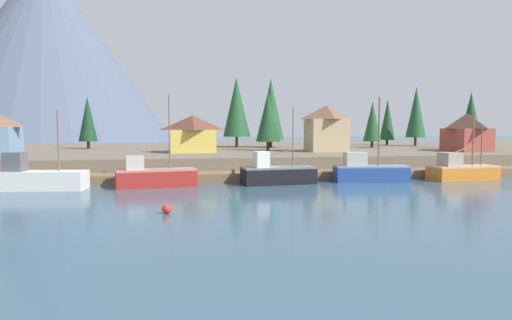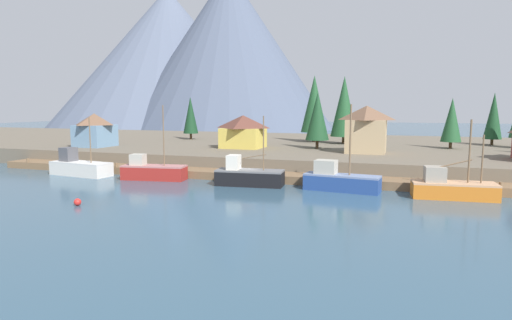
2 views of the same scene
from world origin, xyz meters
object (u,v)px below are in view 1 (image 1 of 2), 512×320
at_px(fishing_boat_black, 277,174).
at_px(conifer_mid_left, 88,119).
at_px(fishing_boat_orange, 461,171).
at_px(house_yellow, 193,133).
at_px(channel_buoy, 167,209).
at_px(conifer_near_right, 471,115).
at_px(house_tan, 326,128).
at_px(conifer_back_right, 387,120).
at_px(conifer_back_left, 271,109).
at_px(conifer_mid_right, 268,117).
at_px(fishing_boat_red, 155,176).
at_px(conifer_far_left, 237,107).
at_px(fishing_boat_white, 37,178).
at_px(fishing_boat_blue, 369,171).
at_px(house_red, 467,132).
at_px(conifer_centre, 372,121).
at_px(conifer_near_left, 416,112).

bearing_deg(fishing_boat_black, conifer_mid_left, 120.67).
xyz_separation_m(fishing_boat_orange, house_yellow, (-30.79, 20.33, 4.20)).
bearing_deg(channel_buoy, conifer_near_right, 36.69).
bearing_deg(house_tan, conifer_back_right, 46.01).
bearing_deg(conifer_back_left, conifer_mid_right, -104.38).
height_order(fishing_boat_red, conifer_near_right, conifer_near_right).
bearing_deg(fishing_boat_black, conifer_mid_right, 74.79).
bearing_deg(fishing_boat_orange, house_tan, 113.26).
distance_m(conifer_near_right, conifer_far_left, 41.26).
height_order(conifer_mid_left, channel_buoy, conifer_mid_left).
xyz_separation_m(fishing_boat_white, fishing_boat_blue, (35.70, 0.44, 0.06)).
bearing_deg(conifer_back_left, house_yellow, -137.29).
xyz_separation_m(fishing_boat_blue, conifer_near_right, (28.59, 22.43, 7.08)).
xyz_separation_m(house_red, conifer_near_right, (5.39, 6.75, 2.75)).
bearing_deg(conifer_far_left, conifer_centre, -13.88).
bearing_deg(fishing_boat_white, conifer_centre, 38.95).
height_order(conifer_near_right, conifer_far_left, conifer_far_left).
distance_m(conifer_near_right, conifer_back_left, 34.82).
distance_m(fishing_boat_white, fishing_boat_orange, 47.26).
bearing_deg(conifer_mid_right, fishing_boat_orange, -51.09).
relative_size(fishing_boat_black, conifer_far_left, 0.65).
distance_m(fishing_boat_red, conifer_far_left, 39.73).
bearing_deg(conifer_near_left, conifer_near_right, -74.28).
height_order(fishing_boat_white, house_red, house_red).
bearing_deg(fishing_boat_black, conifer_far_left, 83.28).
xyz_separation_m(fishing_boat_black, house_tan, (12.07, 18.72, 4.98)).
bearing_deg(house_red, fishing_boat_black, -154.99).
relative_size(fishing_boat_red, house_yellow, 1.41).
xyz_separation_m(fishing_boat_orange, house_red, (11.64, 15.99, 4.43)).
relative_size(conifer_near_left, conifer_far_left, 0.90).
height_order(fishing_boat_white, conifer_mid_right, conifer_mid_right).
bearing_deg(conifer_near_left, house_yellow, -161.77).
bearing_deg(conifer_mid_right, conifer_back_left, 75.62).
distance_m(conifer_near_left, conifer_far_left, 35.56).
bearing_deg(conifer_back_right, fishing_boat_black, -129.18).
distance_m(fishing_boat_white, conifer_back_right, 70.26).
distance_m(conifer_mid_right, conifer_back_right, 33.29).
xyz_separation_m(fishing_boat_blue, conifer_back_right, (21.61, 39.66, 6.58)).
bearing_deg(channel_buoy, fishing_boat_black, 52.81).
bearing_deg(fishing_boat_red, conifer_back_right, 32.34).
distance_m(fishing_boat_blue, conifer_centre, 33.53).
relative_size(fishing_boat_red, fishing_boat_black, 1.15).
distance_m(house_yellow, conifer_back_left, 20.72).
xyz_separation_m(fishing_boat_white, conifer_back_right, (57.31, 40.10, 6.64)).
height_order(conifer_back_left, channel_buoy, conifer_back_left).
bearing_deg(conifer_near_right, house_tan, -171.83).
height_order(house_yellow, conifer_back_right, conifer_back_right).
relative_size(conifer_mid_left, conifer_far_left, 0.69).
relative_size(fishing_boat_orange, conifer_back_right, 0.89).
bearing_deg(house_red, fishing_boat_red, -161.34).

